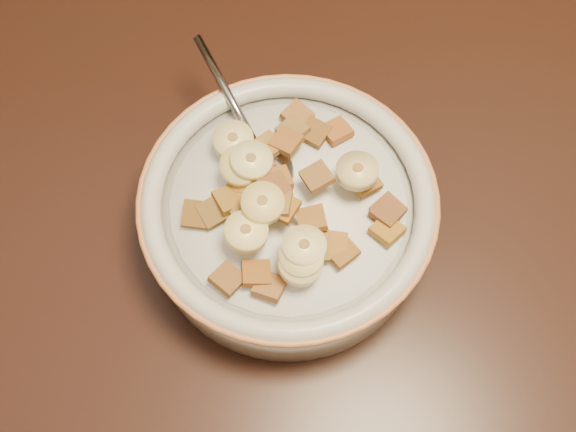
{
  "coord_description": "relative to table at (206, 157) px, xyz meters",
  "views": [
    {
      "loc": [
        0.07,
        -0.33,
        1.28
      ],
      "look_at": [
        0.07,
        -0.08,
        0.78
      ],
      "focal_mm": 45.0,
      "sensor_mm": 36.0,
      "label": 1
    }
  ],
  "objects": [
    {
      "name": "cereal_square_14",
      "position": [
        0.14,
        -0.1,
        0.08
      ],
      "size": [
        0.03,
        0.03,
        0.01
      ],
      "primitive_type": "cube",
      "rotation": [
        0.06,
        0.04,
        2.4
      ],
      "color": "brown",
      "rests_on": "milk"
    },
    {
      "name": "cereal_square_5",
      "position": [
        0.09,
        -0.03,
        0.08
      ],
      "size": [
        0.03,
        0.03,
        0.01
      ],
      "primitive_type": "cube",
      "rotation": [
        -0.08,
        -0.02,
        2.57
      ],
      "color": "brown",
      "rests_on": "milk"
    },
    {
      "name": "banana_slice_7",
      "position": [
        0.08,
        -0.14,
        0.09
      ],
      "size": [
        0.04,
        0.04,
        0.01
      ],
      "primitive_type": "cylinder",
      "rotation": [
        0.07,
        -0.07,
        1.76
      ],
      "color": "beige",
      "rests_on": "milk"
    },
    {
      "name": "banana_slice_0",
      "position": [
        0.05,
        -0.1,
        0.1
      ],
      "size": [
        0.04,
        0.04,
        0.01
      ],
      "primitive_type": "cylinder",
      "rotation": [
        0.07,
        -0.03,
        1.82
      ],
      "color": "#DDC56B",
      "rests_on": "milk"
    },
    {
      "name": "cereal_square_24",
      "position": [
        0.03,
        -0.15,
        0.08
      ],
      "size": [
        0.03,
        0.03,
        0.01
      ],
      "primitive_type": "cube",
      "rotation": [
        0.24,
        -0.1,
        2.44
      ],
      "color": "brown",
      "rests_on": "milk"
    },
    {
      "name": "cereal_square_20",
      "position": [
        0.06,
        -0.07,
        0.09
      ],
      "size": [
        0.03,
        0.03,
        0.01
      ],
      "primitive_type": "cube",
      "rotation": [
        -0.22,
        0.15,
        0.27
      ],
      "color": "brown",
      "rests_on": "milk"
    },
    {
      "name": "cereal_square_27",
      "position": [
        0.05,
        -0.06,
        0.09
      ],
      "size": [
        0.03,
        0.03,
        0.01
      ],
      "primitive_type": "cube",
      "rotation": [
        0.21,
        -0.08,
        0.59
      ],
      "color": "brown",
      "rests_on": "milk"
    },
    {
      "name": "cereal_square_10",
      "position": [
        0.07,
        -0.04,
        0.09
      ],
      "size": [
        0.03,
        0.03,
        0.01
      ],
      "primitive_type": "cube",
      "rotation": [
        0.05,
        0.11,
        2.56
      ],
      "color": "#964F1A",
      "rests_on": "milk"
    },
    {
      "name": "cereal_square_2",
      "position": [
        0.11,
        -0.02,
        0.08
      ],
      "size": [
        0.03,
        0.03,
        0.01
      ],
      "primitive_type": "cube",
      "rotation": [
        -0.17,
        0.01,
        0.51
      ],
      "color": "brown",
      "rests_on": "milk"
    },
    {
      "name": "cereal_square_3",
      "position": [
        0.06,
        -0.1,
        0.1
      ],
      "size": [
        0.02,
        0.02,
        0.01
      ],
      "primitive_type": "cube",
      "rotation": [
        0.14,
        0.17,
        3.0
      ],
      "color": "brown",
      "rests_on": "milk"
    },
    {
      "name": "banana_slice_3",
      "position": [
        0.04,
        -0.06,
        0.1
      ],
      "size": [
        0.03,
        0.03,
        0.01
      ],
      "primitive_type": "cylinder",
      "rotation": [
        -0.13,
        -0.03,
        3.1
      ],
      "color": "#FCDA86",
      "rests_on": "milk"
    },
    {
      "name": "banana_slice_6",
      "position": [
        0.03,
        -0.04,
        0.09
      ],
      "size": [
        0.03,
        0.03,
        0.01
      ],
      "primitive_type": "cylinder",
      "rotation": [
        -0.03,
        -0.02,
        3.12
      ],
      "color": "#FFE9A3",
      "rests_on": "milk"
    },
    {
      "name": "milk",
      "position": [
        0.07,
        -0.08,
        0.07
      ],
      "size": [
        0.18,
        0.18,
        0.0
      ],
      "primitive_type": "cylinder",
      "color": "white",
      "rests_on": "cereal_bowl"
    },
    {
      "name": "cereal_square_1",
      "position": [
        0.05,
        -0.14,
        0.08
      ],
      "size": [
        0.02,
        0.02,
        0.01
      ],
      "primitive_type": "cube",
      "rotation": [
        0.15,
        0.17,
        1.63
      ],
      "color": "brown",
      "rests_on": "milk"
    },
    {
      "name": "cereal_square_0",
      "position": [
        0.14,
        -0.11,
        0.08
      ],
      "size": [
        0.03,
        0.03,
        0.01
      ],
      "primitive_type": "cube",
      "rotation": [
        0.15,
        0.16,
        2.36
      ],
      "color": "#92651A",
      "rests_on": "milk"
    },
    {
      "name": "banana_slice_1",
      "position": [
        0.05,
        -0.06,
        0.1
      ],
      "size": [
        0.04,
        0.04,
        0.01
      ],
      "primitive_type": "cylinder",
      "rotation": [
        0.05,
        0.12,
        0.81
      ],
      "color": "#EEE391",
      "rests_on": "milk"
    },
    {
      "name": "cereal_square_22",
      "position": [
        0.06,
        -0.15,
        0.08
      ],
      "size": [
        0.03,
        0.03,
        0.01
      ],
      "primitive_type": "cube",
      "rotation": [
        0.25,
        0.1,
        2.76
      ],
      "color": "brown",
      "rests_on": "milk"
    },
    {
      "name": "cereal_square_13",
      "position": [
        0.15,
        -0.09,
        0.08
      ],
      "size": [
        0.03,
        0.03,
        0.01
      ],
      "primitive_type": "cube",
      "rotation": [
        -0.03,
        -0.07,
        0.72
      ],
      "color": "brown",
      "rests_on": "milk"
    },
    {
      "name": "banana_slice_2",
      "position": [
        0.08,
        -0.14,
        0.1
      ],
      "size": [
        0.04,
        0.04,
        0.01
      ],
      "primitive_type": "cylinder",
      "rotation": [
        -0.09,
        -0.01,
        2.03
      ],
      "color": "#F9DC95",
      "rests_on": "milk"
    },
    {
      "name": "cereal_square_4",
      "position": [
        0.13,
        -0.07,
        0.08
      ],
      "size": [
        0.03,
        0.03,
        0.01
      ],
      "primitive_type": "cube",
      "rotation": [
        0.02,
        0.18,
        0.56
      ],
      "color": "#955E1E",
      "rests_on": "milk"
    },
    {
      "name": "cereal_square_17",
      "position": [
        0.04,
        -0.07,
        0.09
      ],
      "size": [
        0.02,
        0.02,
        0.01
      ],
      "primitive_type": "cube",
      "rotation": [
        -0.21,
        0.07,
        1.36
      ],
      "color": "brown",
      "rests_on": "milk"
    },
    {
      "name": "spoon",
      "position": [
        0.06,
        -0.05,
        0.08
      ],
      "size": [
        0.06,
        0.06,
        0.01
      ],
      "primitive_type": "ellipsoid",
      "rotation": [
        0.0,
        0.0,
        3.61
      ],
      "color": "gray",
      "rests_on": "cereal_bowl"
    },
    {
      "name": "floor",
      "position": [
        0.0,
        0.0,
        -0.78
      ],
      "size": [
        4.0,
        4.5,
        0.1
      ],
      "primitive_type": "cube",
      "color": "#422816",
      "rests_on": "ground"
    },
    {
      "name": "table",
      "position": [
        0.0,
        0.0,
        0.0
      ],
      "size": [
        1.4,
        0.9,
        0.04
      ],
      "primitive_type": "cube",
      "rotation": [
        0.0,
        0.0,
        -0.0
      ],
      "color": "black",
      "rests_on": "floor"
    },
    {
      "name": "banana_slice_4",
      "position": [
        0.04,
        -0.12,
        0.1
      ],
      "size": [
        0.03,
        0.03,
        0.02
      ],
      "primitive_type": "cylinder",
      "rotation": [
        0.1,
        -0.11,
        3.12
      ],
      "color": "#FEEB93",
      "rests_on": "milk"
    },
    {
      "name": "cereal_square_15",
      "position": [
        0.1,
        -0.12,
        0.08
      ],
      "size": [
        0.02,
        0.02,
        0.01
      ],
      "primitive_type": "cube",
      "rotation": [
        0.02,
        -0.07,
        1.41
      ],
      "color": "#9A6423",
      "rests_on": "milk"
    },
    {
      "name": "cereal_square_26",
      "position": [
        0.08,
        -0.01,
        0.08
      ],
      "size": [
        0.03,
        0.03,
        0.01
      ],
      "primitive_type": "cube",
      "rotation": [
        0.08,
        -0.17,
        2.43
      ],
      "color": "brown",
      "rests_on": "milk"
    },
    {
      "name": "cereal_square_7",
      "position": [
        0.06,
        -0.08,
        0.1
      ],
      "size": [
        0.03,
        0.03,
        0.01
      ],
      "primitive_type": "cube",
      "rotation": [
        -0.09,
        0.08,
        0.45
      ],
      "color": "brown",
      "rests_on": "milk"
    },
    {
      "name": "cereal_square_11",
      "position": [
        0.06,
        -0.04,
        0.08
      ],
      "size": [
        0.03,
        0.03,
        0.01
      ],
      "primitive_type": "cube",
      "rotation": [
        -0.07,
        -0.01,
        0.68
      ],
      "color": "olive",
      "rests_on": "milk"
    },
    {
      "name": "cereal_square_30",
      "position": [
        0.04,
        -0.06,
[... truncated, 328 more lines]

